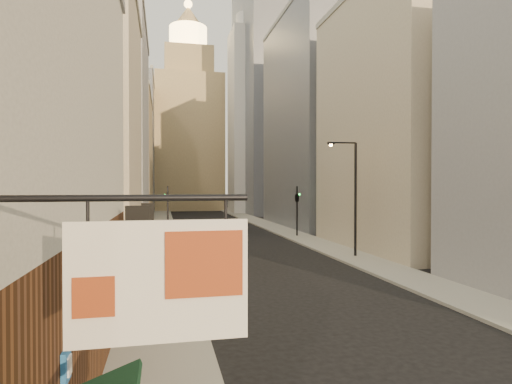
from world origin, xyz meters
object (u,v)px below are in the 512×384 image
(streetlamp_mid, at_px, (353,192))
(traffic_light_right, at_px, (297,197))
(traffic_light_left, at_px, (168,202))
(clock_tower, at_px, (188,127))
(white_tower, at_px, (252,114))

(streetlamp_mid, relative_size, traffic_light_right, 1.61)
(traffic_light_left, relative_size, traffic_light_right, 1.00)
(clock_tower, distance_m, traffic_light_left, 55.70)
(clock_tower, bearing_deg, traffic_light_right, -81.96)
(white_tower, relative_size, streetlamp_mid, 5.14)
(white_tower, height_order, traffic_light_right, white_tower)
(clock_tower, xyz_separation_m, traffic_light_right, (7.46, -52.76, -13.70))
(traffic_light_left, bearing_deg, white_tower, -93.90)
(streetlamp_mid, bearing_deg, traffic_light_left, 141.61)
(traffic_light_left, bearing_deg, traffic_light_right, -157.77)
(white_tower, xyz_separation_m, streetlamp_mid, (-3.52, -51.28, -14.00))
(streetlamp_mid, xyz_separation_m, traffic_light_left, (-12.49, 11.61, -1.00))
(traffic_light_right, bearing_deg, clock_tower, -103.08)
(traffic_light_right, bearing_deg, traffic_light_left, -16.97)
(streetlamp_mid, bearing_deg, white_tower, 90.59)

